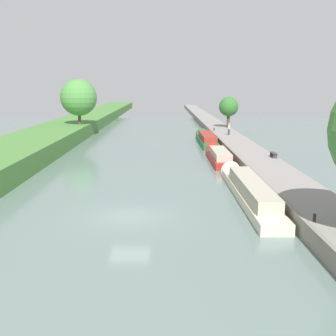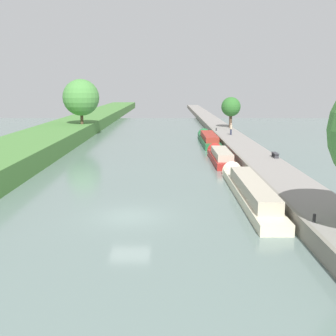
# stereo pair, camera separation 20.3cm
# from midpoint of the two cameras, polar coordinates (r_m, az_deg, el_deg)

# --- Properties ---
(ground_plane) EXTENTS (160.00, 160.00, 0.00)m
(ground_plane) POSITION_cam_midpoint_polar(r_m,az_deg,el_deg) (26.23, -5.45, -6.58)
(ground_plane) COLOR slate
(right_towpath) EXTENTS (3.73, 260.00, 1.01)m
(right_towpath) POSITION_cam_midpoint_polar(r_m,az_deg,el_deg) (27.57, 19.16, -5.19)
(right_towpath) COLOR gray
(right_towpath) RESTS_ON ground_plane
(stone_quay) EXTENTS (0.25, 260.00, 1.06)m
(stone_quay) POSITION_cam_midpoint_polar(r_m,az_deg,el_deg) (26.96, 15.16, -5.26)
(stone_quay) COLOR gray
(stone_quay) RESTS_ON ground_plane
(narrowboat_cream) EXTENTS (1.86, 16.25, 2.07)m
(narrowboat_cream) POSITION_cam_midpoint_polar(r_m,az_deg,el_deg) (30.78, 10.67, -2.86)
(narrowboat_cream) COLOR beige
(narrowboat_cream) RESTS_ON ground_plane
(narrowboat_red) EXTENTS (1.92, 10.78, 1.94)m
(narrowboat_red) POSITION_cam_midpoint_polar(r_m,az_deg,el_deg) (45.41, 6.77, 1.65)
(narrowboat_red) COLOR maroon
(narrowboat_red) RESTS_ON ground_plane
(narrowboat_green) EXTENTS (2.07, 14.45, 2.08)m
(narrowboat_green) POSITION_cam_midpoint_polar(r_m,az_deg,el_deg) (59.50, 5.11, 3.98)
(narrowboat_green) COLOR #1E6033
(narrowboat_green) RESTS_ON ground_plane
(tree_rightbank_midnear) EXTENTS (3.21, 3.21, 5.08)m
(tree_rightbank_midnear) POSITION_cam_midpoint_polar(r_m,az_deg,el_deg) (71.51, 8.14, 8.20)
(tree_rightbank_midnear) COLOR #4C3828
(tree_rightbank_midnear) RESTS_ON right_towpath
(tree_leftbank_downstream) EXTENTS (5.66, 5.66, 6.99)m
(tree_leftbank_downstream) POSITION_cam_midpoint_polar(r_m,az_deg,el_deg) (67.74, -12.11, 9.33)
(tree_leftbank_downstream) COLOR #4C3828
(tree_leftbank_downstream) RESTS_ON left_grassy_bank
(person_walking) EXTENTS (0.34, 0.34, 1.66)m
(person_walking) POSITION_cam_midpoint_polar(r_m,az_deg,el_deg) (60.94, 8.17, 5.29)
(person_walking) COLOR #282D42
(person_walking) RESTS_ON right_towpath
(mooring_bollard_near) EXTENTS (0.16, 0.16, 0.45)m
(mooring_bollard_near) POSITION_cam_midpoint_polar(r_m,az_deg,el_deg) (23.11, 19.01, -6.40)
(mooring_bollard_near) COLOR black
(mooring_bollard_near) RESTS_ON right_towpath
(mooring_bollard_far) EXTENTS (0.16, 0.16, 0.45)m
(mooring_bollard_far) POSITION_cam_midpoint_polar(r_m,az_deg,el_deg) (66.35, 6.18, 5.25)
(mooring_bollard_far) COLOR black
(mooring_bollard_far) RESTS_ON right_towpath
(park_bench) EXTENTS (0.44, 1.50, 0.47)m
(park_bench) POSITION_cam_midpoint_polar(r_m,az_deg,el_deg) (42.55, 14.01, 1.87)
(park_bench) COLOR #333338
(park_bench) RESTS_ON right_towpath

